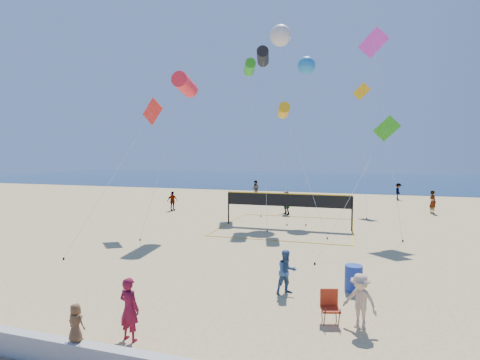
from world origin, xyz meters
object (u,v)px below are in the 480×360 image
(trash_barrel, at_px, (354,278))
(camp_chair, at_px, (330,304))
(volleyball_net, at_px, (287,204))
(woman, at_px, (129,309))

(trash_barrel, bearing_deg, camp_chair, -102.91)
(volleyball_net, bearing_deg, camp_chair, -75.41)
(camp_chair, relative_size, volleyball_net, 0.12)
(camp_chair, distance_m, trash_barrel, 2.85)
(trash_barrel, relative_size, volleyball_net, 0.11)
(camp_chair, bearing_deg, woman, -168.47)
(volleyball_net, bearing_deg, woman, -94.89)
(camp_chair, xyz_separation_m, volleyball_net, (-3.60, 13.48, 0.99))
(camp_chair, height_order, volleyball_net, volleyball_net)
(trash_barrel, bearing_deg, woman, -135.82)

